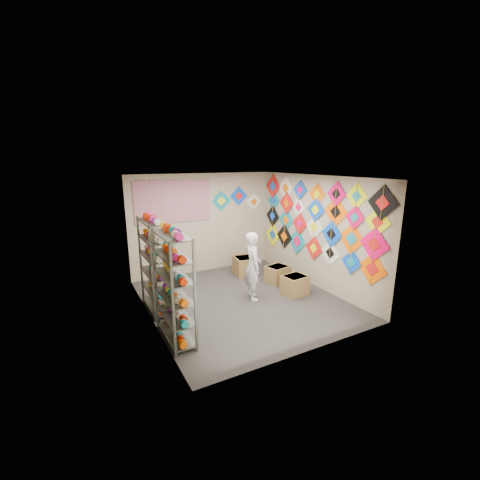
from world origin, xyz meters
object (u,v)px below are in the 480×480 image
shopkeeper (253,266)px  carton_b (278,274)px  carton_c (245,266)px  carton_a (295,285)px  shelf_rack_front (174,287)px  shelf_rack_back (155,266)px

shopkeeper → carton_b: (1.04, 0.52, -0.55)m
carton_b → carton_c: (-0.46, 0.90, 0.03)m
carton_a → carton_b: 0.80m
shelf_rack_front → carton_a: shelf_rack_front is taller
carton_b → carton_c: bearing=105.2°
shelf_rack_back → carton_c: (2.60, 0.94, -0.70)m
carton_a → carton_c: bearing=96.0°
shelf_rack_back → carton_a: bearing=-14.2°
shopkeeper → carton_c: bearing=-5.8°
shopkeeper → carton_a: shopkeeper is taller
carton_a → shelf_rack_front: bearing=-176.7°
shelf_rack_front → shopkeeper: (2.03, 0.82, -0.19)m
shopkeeper → carton_a: 1.14m
shopkeeper → shelf_rack_back: bearing=93.2°
shelf_rack_front → carton_a: 3.13m
shelf_rack_back → carton_c: 2.86m
shelf_rack_back → carton_a: shelf_rack_back is taller
carton_b → carton_c: carton_c is taller
shelf_rack_back → shopkeeper: bearing=-13.3°
shelf_rack_back → carton_a: (3.00, -0.76, -0.72)m
carton_a → carton_b: bearing=78.1°
shopkeeper → carton_b: 1.28m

